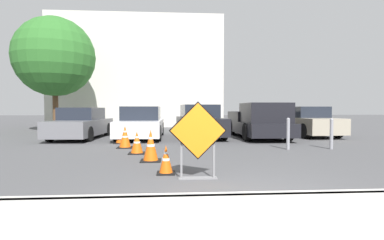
# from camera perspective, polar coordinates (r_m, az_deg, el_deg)

# --- Properties ---
(ground_plane) EXTENTS (96.00, 96.00, 0.00)m
(ground_plane) POSITION_cam_1_polar(r_m,az_deg,el_deg) (14.33, 0.52, -3.27)
(ground_plane) COLOR #4C4C4F
(sidewalk_strip) EXTENTS (21.89, 2.31, 0.14)m
(sidewalk_strip) POSITION_cam_1_polar(r_m,az_deg,el_deg) (3.52, 16.11, -19.54)
(sidewalk_strip) COLOR beige
(sidewalk_strip) RESTS_ON ground_plane
(curb_lip) EXTENTS (21.89, 0.20, 0.14)m
(curb_lip) POSITION_cam_1_polar(r_m,az_deg,el_deg) (4.56, 10.94, -14.37)
(curb_lip) COLOR beige
(curb_lip) RESTS_ON ground_plane
(road_closed_sign) EXTENTS (1.12, 0.20, 1.51)m
(road_closed_sign) POSITION_cam_1_polar(r_m,az_deg,el_deg) (5.78, 1.13, -3.25)
(road_closed_sign) COLOR black
(road_closed_sign) RESTS_ON ground_plane
(traffic_cone_nearest) EXTENTS (0.38, 0.38, 0.60)m
(traffic_cone_nearest) POSITION_cam_1_polar(r_m,az_deg,el_deg) (6.34, -4.99, -7.59)
(traffic_cone_nearest) COLOR black
(traffic_cone_nearest) RESTS_ON ground_plane
(traffic_cone_second) EXTENTS (0.53, 0.53, 0.82)m
(traffic_cone_second) POSITION_cam_1_polar(r_m,az_deg,el_deg) (7.86, -7.87, -4.89)
(traffic_cone_second) COLOR black
(traffic_cone_second) RESTS_ON ground_plane
(traffic_cone_third) EXTENTS (0.50, 0.50, 0.68)m
(traffic_cone_third) POSITION_cam_1_polar(r_m,az_deg,el_deg) (9.23, -10.45, -4.29)
(traffic_cone_third) COLOR black
(traffic_cone_third) RESTS_ON ground_plane
(traffic_cone_fourth) EXTENTS (0.54, 0.54, 0.77)m
(traffic_cone_fourth) POSITION_cam_1_polar(r_m,az_deg,el_deg) (10.67, -12.64, -3.18)
(traffic_cone_fourth) COLOR black
(traffic_cone_fourth) RESTS_ON ground_plane
(traffic_cone_fifth) EXTENTS (0.44, 0.44, 0.79)m
(traffic_cone_fifth) POSITION_cam_1_polar(r_m,az_deg,el_deg) (12.03, -13.56, -2.54)
(traffic_cone_fifth) COLOR black
(traffic_cone_fifth) RESTS_ON ground_plane
(parked_car_nearest) EXTENTS (2.04, 4.56, 1.41)m
(parked_car_nearest) POSITION_cam_1_polar(r_m,az_deg,el_deg) (14.62, -20.29, -0.74)
(parked_car_nearest) COLOR slate
(parked_car_nearest) RESTS_ON ground_plane
(parked_car_second) EXTENTS (1.98, 4.59, 1.46)m
(parked_car_second) POSITION_cam_1_polar(r_m,az_deg,el_deg) (14.04, -9.63, -0.67)
(parked_car_second) COLOR silver
(parked_car_second) RESTS_ON ground_plane
(parked_car_third) EXTENTS (2.13, 4.60, 1.55)m
(parked_car_third) POSITION_cam_1_polar(r_m,az_deg,el_deg) (14.18, 1.45, -0.44)
(parked_car_third) COLOR black
(parked_car_third) RESTS_ON ground_plane
(pickup_truck) EXTENTS (2.05, 5.35, 1.61)m
(pickup_truck) POSITION_cam_1_polar(r_m,az_deg,el_deg) (14.18, 12.69, -0.45)
(pickup_truck) COLOR black
(pickup_truck) RESTS_ON ground_plane
(parked_car_fourth) EXTENTS (2.01, 4.34, 1.46)m
(parked_car_fourth) POSITION_cam_1_polar(r_m,az_deg,el_deg) (16.09, 21.01, -0.38)
(parked_car_fourth) COLOR #A39984
(parked_car_fourth) RESTS_ON ground_plane
(bollard_nearest) EXTENTS (0.12, 0.12, 1.06)m
(bollard_nearest) POSITION_cam_1_polar(r_m,az_deg,el_deg) (10.45, 17.84, -2.34)
(bollard_nearest) COLOR gray
(bollard_nearest) RESTS_ON ground_plane
(bollard_second) EXTENTS (0.12, 0.12, 1.04)m
(bollard_second) POSITION_cam_1_polar(r_m,az_deg,el_deg) (11.09, 25.03, -2.24)
(bollard_second) COLOR gray
(bollard_second) RESTS_ON ground_plane
(building_facade_backdrop) EXTENTS (12.84, 5.00, 8.28)m
(building_facade_backdrop) POSITION_cam_1_polar(r_m,az_deg,el_deg) (24.65, -10.04, 8.63)
(building_facade_backdrop) COLOR beige
(building_facade_backdrop) RESTS_ON ground_plane
(street_tree_behind_lot) EXTENTS (4.64, 4.64, 6.74)m
(street_tree_behind_lot) POSITION_cam_1_polar(r_m,az_deg,el_deg) (19.75, -24.70, 10.86)
(street_tree_behind_lot) COLOR #513823
(street_tree_behind_lot) RESTS_ON ground_plane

